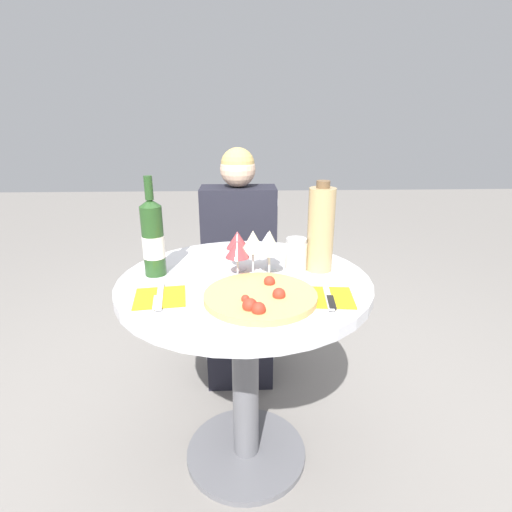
# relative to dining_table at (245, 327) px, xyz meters

# --- Properties ---
(ground_plane) EXTENTS (12.00, 12.00, 0.00)m
(ground_plane) POSITION_rel_dining_table_xyz_m (0.00, 0.00, -0.58)
(ground_plane) COLOR gray
(ground_plane) RESTS_ON ground
(dining_table) EXTENTS (0.85, 0.85, 0.76)m
(dining_table) POSITION_rel_dining_table_xyz_m (0.00, 0.00, 0.00)
(dining_table) COLOR slate
(dining_table) RESTS_ON ground_plane
(chair_behind_diner) EXTENTS (0.43, 0.43, 0.85)m
(chair_behind_diner) POSITION_rel_dining_table_xyz_m (-0.02, 0.77, -0.16)
(chair_behind_diner) COLOR silver
(chair_behind_diner) RESTS_ON ground_plane
(seated_diner) EXTENTS (0.37, 0.41, 1.14)m
(seated_diner) POSITION_rel_dining_table_xyz_m (-0.02, 0.63, -0.07)
(seated_diner) COLOR black
(seated_diner) RESTS_ON ground_plane
(pizza_large) EXTENTS (0.34, 0.34, 0.05)m
(pizza_large) POSITION_rel_dining_table_xyz_m (0.05, -0.17, 0.20)
(pizza_large) COLOR tan
(pizza_large) RESTS_ON dining_table
(wine_bottle) EXTENTS (0.07, 0.07, 0.34)m
(wine_bottle) POSITION_rel_dining_table_xyz_m (-0.30, 0.05, 0.32)
(wine_bottle) COLOR #23471E
(wine_bottle) RESTS_ON dining_table
(tall_carafe) EXTENTS (0.09, 0.09, 0.31)m
(tall_carafe) POSITION_rel_dining_table_xyz_m (0.27, 0.07, 0.33)
(tall_carafe) COLOR tan
(tall_carafe) RESTS_ON dining_table
(sugar_shaker) EXTENTS (0.08, 0.08, 0.12)m
(sugar_shaker) POSITION_rel_dining_table_xyz_m (0.18, 0.07, 0.24)
(sugar_shaker) COLOR silver
(sugar_shaker) RESTS_ON dining_table
(wine_glass_front_right) EXTENTS (0.08, 0.08, 0.16)m
(wine_glass_front_right) POSITION_rel_dining_table_xyz_m (0.08, 0.01, 0.31)
(wine_glass_front_right) COLOR silver
(wine_glass_front_right) RESTS_ON dining_table
(wine_glass_center) EXTENTS (0.08, 0.08, 0.15)m
(wine_glass_center) POSITION_rel_dining_table_xyz_m (0.03, 0.05, 0.30)
(wine_glass_center) COLOR silver
(wine_glass_center) RESTS_ON dining_table
(wine_glass_back_left) EXTENTS (0.08, 0.08, 0.14)m
(wine_glass_back_left) POSITION_rel_dining_table_xyz_m (-0.02, 0.08, 0.29)
(wine_glass_back_left) COLOR silver
(wine_glass_back_left) RESTS_ON dining_table
(wine_glass_front_left) EXTENTS (0.08, 0.08, 0.13)m
(wine_glass_front_left) POSITION_rel_dining_table_xyz_m (-0.02, 0.01, 0.29)
(wine_glass_front_left) COLOR silver
(wine_glass_front_left) RESTS_ON dining_table
(wine_glass_back_right) EXTENTS (0.07, 0.07, 0.14)m
(wine_glass_back_right) POSITION_rel_dining_table_xyz_m (0.08, 0.08, 0.29)
(wine_glass_back_right) COLOR silver
(wine_glass_back_right) RESTS_ON dining_table
(place_setting_left) EXTENTS (0.17, 0.19, 0.01)m
(place_setting_left) POSITION_rel_dining_table_xyz_m (-0.26, -0.15, 0.19)
(place_setting_left) COLOR gold
(place_setting_left) RESTS_ON dining_table
(place_setting_right) EXTENTS (0.16, 0.19, 0.01)m
(place_setting_right) POSITION_rel_dining_table_xyz_m (0.25, -0.17, 0.19)
(place_setting_right) COLOR gold
(place_setting_right) RESTS_ON dining_table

